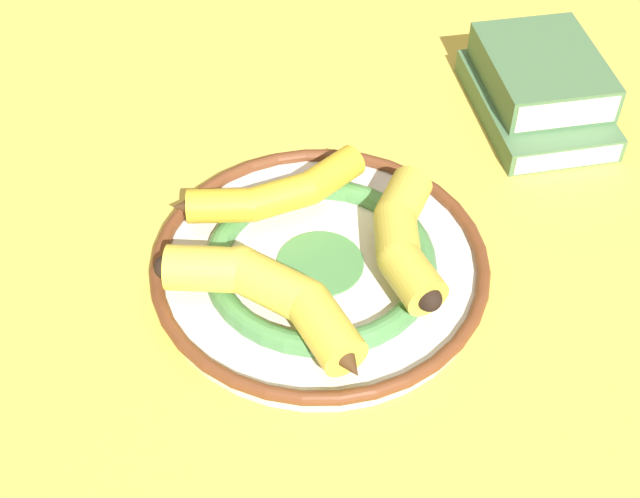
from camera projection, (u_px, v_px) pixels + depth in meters
ground_plane at (330, 254)px, 0.83m from camera, size 2.80×2.80×0.00m
decorative_bowl at (320, 265)px, 0.80m from camera, size 0.31×0.31×0.03m
banana_a at (272, 296)px, 0.73m from camera, size 0.10×0.21×0.04m
banana_b at (275, 193)px, 0.82m from camera, size 0.19×0.09×0.03m
banana_c at (403, 235)px, 0.78m from camera, size 0.13×0.14×0.04m
book_stack at (539, 88)px, 0.96m from camera, size 0.20×0.22×0.07m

